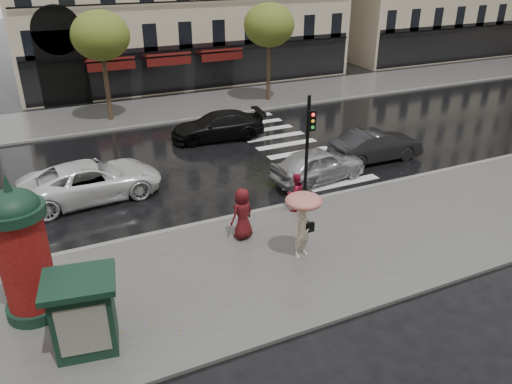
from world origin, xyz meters
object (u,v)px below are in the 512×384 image
woman_red (295,192)px  newsstand (84,313)px  car_white (92,181)px  car_black (218,126)px  morris_column (22,250)px  woman_umbrella (303,215)px  car_darkgrey (376,145)px  man_burgundy (242,214)px  traffic_light (308,141)px  car_silver (318,164)px

woman_red → newsstand: newsstand is taller
car_white → car_black: (7.57, 4.82, -0.05)m
car_black → morris_column: bearing=-34.0°
woman_umbrella → car_darkgrey: 10.16m
woman_umbrella → car_black: size_ratio=0.46×
woman_umbrella → morris_column: 8.54m
car_black → woman_red: bearing=4.2°
woman_umbrella → car_black: bearing=82.0°
man_burgundy → traffic_light: traffic_light is taller
woman_umbrella → car_black: 12.87m
man_burgundy → car_black: (3.15, 10.74, -0.33)m
woman_red → car_black: bearing=-99.7°
car_silver → man_burgundy: bearing=116.3°
traffic_light → car_white: size_ratio=0.78×
traffic_light → newsstand: bearing=-152.9°
newsstand → car_darkgrey: (15.21, 7.80, -0.44)m
car_silver → car_black: (-2.16, 7.30, -0.02)m
woman_umbrella → woman_red: woman_umbrella is taller
morris_column → car_silver: morris_column is taller
newsstand → car_white: size_ratio=0.37×
car_black → car_darkgrey: bearing=50.2°
morris_column → car_black: (10.29, 12.09, -1.48)m
morris_column → car_silver: bearing=21.0°
woman_umbrella → car_silver: 6.76m
traffic_light → car_silver: size_ratio=0.99×
man_burgundy → car_black: man_burgundy is taller
newsstand → woman_umbrella: bearing=11.4°
newsstand → car_white: 9.51m
traffic_light → car_silver: traffic_light is taller
car_darkgrey → car_black: 8.84m
newsstand → car_black: (9.11, 14.19, -0.47)m
traffic_light → newsstand: (-9.41, -4.81, -1.66)m
woman_umbrella → traffic_light: (2.09, 3.33, 1.19)m
car_black → man_burgundy: bearing=-9.9°
morris_column → car_white: (2.73, 7.27, -1.43)m
man_burgundy → car_darkgrey: man_burgundy is taller
morris_column → traffic_light: 10.95m
car_silver → car_white: 10.04m
man_burgundy → car_black: size_ratio=0.37×
traffic_light → car_darkgrey: bearing=27.3°
woman_umbrella → car_black: (1.79, 12.71, -0.94)m
woman_red → car_darkgrey: size_ratio=0.33×
morris_column → traffic_light: (10.59, 2.71, 0.65)m
morris_column → traffic_light: bearing=14.3°
newsstand → man_burgundy: bearing=30.1°
car_darkgrey → car_white: 13.76m
woman_red → car_white: 8.69m
woman_red → car_darkgrey: 7.28m
man_burgundy → car_white: 7.40m
car_silver → newsstand: bearing=114.8°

